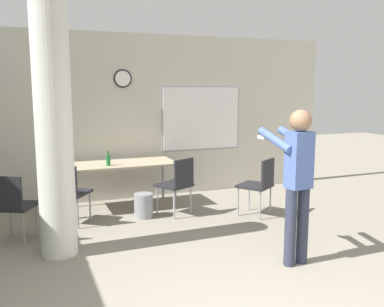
% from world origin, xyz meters
% --- Properties ---
extents(wall_back, '(8.00, 0.15, 2.80)m').
position_xyz_m(wall_back, '(0.03, 5.06, 1.40)').
color(wall_back, beige).
rests_on(wall_back, ground_plane).
extents(support_pillar, '(0.41, 0.41, 2.80)m').
position_xyz_m(support_pillar, '(-1.13, 2.82, 1.40)').
color(support_pillar, silver).
rests_on(support_pillar, ground_plane).
extents(folding_table, '(1.70, 0.76, 0.73)m').
position_xyz_m(folding_table, '(-0.05, 4.44, 0.68)').
color(folding_table, tan).
rests_on(folding_table, ground_plane).
extents(bottle_on_table, '(0.07, 0.07, 0.22)m').
position_xyz_m(bottle_on_table, '(-0.27, 4.29, 0.81)').
color(bottle_on_table, '#1E6B2D').
rests_on(bottle_on_table, folding_table).
extents(waste_bin, '(0.28, 0.28, 0.36)m').
position_xyz_m(waste_bin, '(0.14, 3.82, 0.18)').
color(waste_bin, gray).
rests_on(waste_bin, ground_plane).
extents(chair_mid_room, '(0.61, 0.61, 0.87)m').
position_xyz_m(chair_mid_room, '(1.77, 3.27, 0.51)').
color(chair_mid_room, '#232328').
rests_on(chair_mid_room, ground_plane).
extents(chair_near_pillar, '(0.59, 0.59, 0.87)m').
position_xyz_m(chair_near_pillar, '(-1.62, 3.39, 0.51)').
color(chair_near_pillar, '#232328').
rests_on(chair_near_pillar, ground_plane).
extents(chair_table_left, '(0.61, 0.61, 0.87)m').
position_xyz_m(chair_table_left, '(-0.91, 3.84, 0.51)').
color(chair_table_left, '#232328').
rests_on(chair_table_left, ground_plane).
extents(chair_table_right, '(0.59, 0.59, 0.87)m').
position_xyz_m(chair_table_right, '(0.65, 3.75, 0.51)').
color(chair_table_right, '#232328').
rests_on(chair_table_right, ground_plane).
extents(person_playing_side, '(0.41, 0.65, 1.68)m').
position_xyz_m(person_playing_side, '(1.23, 1.60, 0.99)').
color(person_playing_side, '#2D3347').
rests_on(person_playing_side, ground_plane).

